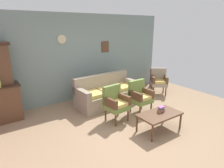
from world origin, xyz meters
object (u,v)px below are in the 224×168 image
floral_couch (107,94)px  book_stack_on_table (161,109)px  floor_vase_by_wall (153,77)px  armchair_near_couch_end (116,102)px  wingback_chair_by_fireplace (159,80)px  armchair_by_doorway (140,95)px  coffee_table (159,115)px

floral_couch → book_stack_on_table: (0.24, -1.93, 0.16)m
book_stack_on_table → floor_vase_by_wall: 3.29m
armchair_near_couch_end → floor_vase_by_wall: (2.89, 1.50, -0.13)m
wingback_chair_by_fireplace → armchair_by_doorway: bearing=-154.1°
floral_couch → book_stack_on_table: 1.95m
wingback_chair_by_fireplace → coffee_table: bearing=-137.2°
armchair_near_couch_end → floral_couch: bearing=68.1°
coffee_table → floor_vase_by_wall: 3.41m
wingback_chair_by_fireplace → book_stack_on_table: 2.46m
armchair_by_doorway → book_stack_on_table: (-0.18, -0.92, -0.02)m
wingback_chair_by_fireplace → armchair_near_couch_end: bearing=-162.0°
wingback_chair_by_fireplace → coffee_table: 2.59m
floral_couch → armchair_near_couch_end: (-0.41, -1.02, 0.17)m
book_stack_on_table → floral_couch: bearing=97.1°
armchair_near_couch_end → armchair_by_doorway: bearing=0.8°
coffee_table → wingback_chair_by_fireplace: bearing=42.8°
armchair_near_couch_end → book_stack_on_table: size_ratio=5.04×
floral_couch → book_stack_on_table: bearing=-82.9°
wingback_chair_by_fireplace → floor_vase_by_wall: bearing=57.4°
wingback_chair_by_fireplace → book_stack_on_table: bearing=-136.5°
armchair_by_doorway → floor_vase_by_wall: bearing=35.9°
armchair_by_doorway → coffee_table: (-0.29, -0.98, -0.12)m
floral_couch → armchair_near_couch_end: size_ratio=2.21×
armchair_by_doorway → coffee_table: armchair_by_doorway is taller
armchair_near_couch_end → armchair_by_doorway: 0.83m
floral_couch → book_stack_on_table: floral_couch is taller
floral_couch → coffee_table: size_ratio=1.99×
floral_couch → armchair_by_doorway: size_ratio=2.21×
armchair_by_doorway → armchair_near_couch_end: bearing=-179.2°
floor_vase_by_wall → wingback_chair_by_fireplace: bearing=-122.6°
floral_couch → floor_vase_by_wall: (2.48, 0.48, 0.05)m
armchair_by_doorway → floral_couch: bearing=112.5°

